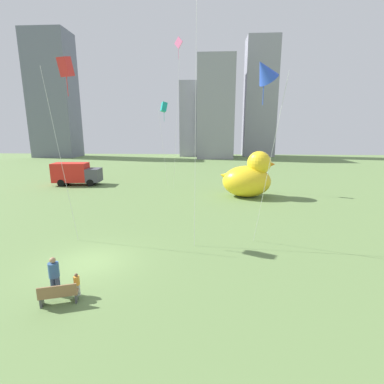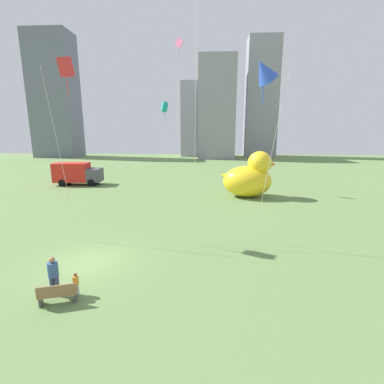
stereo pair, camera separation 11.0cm
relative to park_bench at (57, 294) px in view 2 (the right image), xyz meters
name	(u,v)px [view 2 (the right image)]	position (x,y,z in m)	size (l,w,h in m)	color
ground_plane	(90,262)	(-0.24, 3.67, -0.47)	(140.00, 140.00, 0.00)	#658349
park_bench	(57,294)	(0.00, 0.00, 0.00)	(1.53, 0.87, 0.90)	olive
person_adult	(53,274)	(-0.47, 0.65, 0.49)	(0.43, 0.43, 1.74)	#38476B
person_child	(76,283)	(0.45, 0.69, 0.09)	(0.25, 0.25, 1.01)	silver
giant_inflatable_duck	(249,178)	(10.28, 19.48, 1.59)	(5.83, 3.74, 4.83)	yellow
box_truck	(77,174)	(-10.94, 24.85, 0.97)	(6.03, 2.79, 2.85)	red
city_skyline	(169,104)	(-4.66, 65.59, 13.22)	(63.55, 13.77, 31.08)	slate
kite_blue	(264,71)	(8.83, 5.94, 9.43)	(2.20, 2.12, 10.69)	silver
kite_red	(66,68)	(-2.75, 7.95, 10.14)	(1.81, 1.82, 11.28)	silver
kite_teal	(165,107)	(0.50, 25.63, 9.20)	(1.17, 1.21, 10.37)	silver
kite_pink	(179,52)	(2.53, 23.81, 14.96)	(1.31, 1.22, 17.03)	silver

